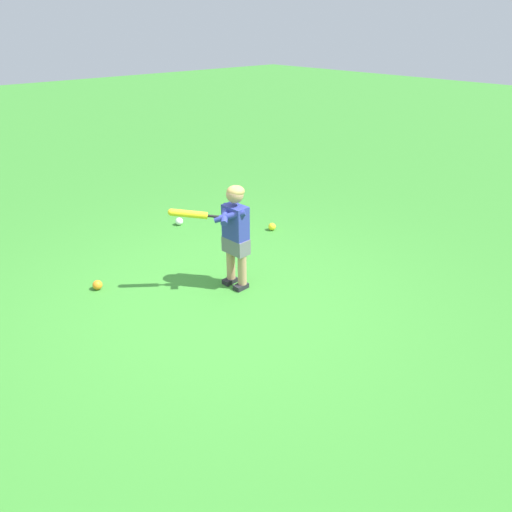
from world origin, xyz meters
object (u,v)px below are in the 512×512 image
Objects in this scene: child_batter at (233,228)px; play_ball_far_right at (179,221)px; play_ball_far_left at (272,227)px; play_ball_center_lawn at (97,285)px.

child_batter is 1.92m from play_ball_far_right.
play_ball_far_left is at bearing -149.00° from child_batter.
play_ball_far_left is 0.96× the size of play_ball_far_right.
play_ball_center_lawn is (1.59, 0.87, -0.00)m from play_ball_far_right.
play_ball_far_left and play_ball_center_lawn have the same top height.
play_ball_center_lawn is at bearing -39.09° from child_batter.
play_ball_far_left is (-1.30, -0.78, -0.60)m from child_batter.
child_batter reaches higher than play_ball_far_right.
play_ball_far_left is at bearing 177.58° from play_ball_center_lawn.
play_ball_far_right is 1.04× the size of play_ball_center_lawn.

